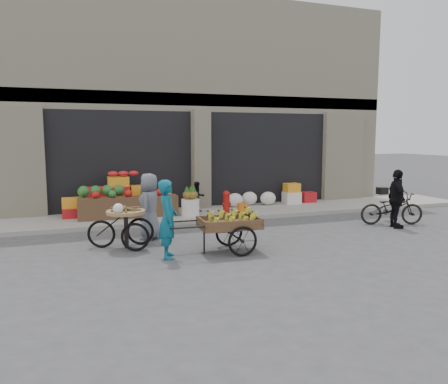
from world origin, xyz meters
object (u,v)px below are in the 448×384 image
object	(u,v)px
cyclist	(397,199)
bicycle	(392,208)
pineapple_bin	(190,207)
seated_person	(198,197)
vendor_woman	(168,219)
fire_hydrant	(226,201)
tricycle_cart	(126,223)
vendor_grey	(150,206)
banana_cart	(227,222)
orange_bucket	(242,208)

from	to	relation	value
cyclist	bicycle	bearing A→B (deg)	-7.57
pineapple_bin	bicycle	xyz separation A→B (m)	(5.07, -2.52, 0.08)
seated_person	vendor_woman	world-z (taller)	vendor_woman
fire_hydrant	vendor_woman	bearing A→B (deg)	-125.28
tricycle_cart	vendor_grey	bearing A→B (deg)	66.34
pineapple_bin	tricycle_cart	distance (m)	3.41
pineapple_bin	tricycle_cart	size ratio (longest dim) A/B	0.36
fire_hydrant	cyclist	distance (m)	4.75
pineapple_bin	banana_cart	size ratio (longest dim) A/B	0.24
vendor_grey	bicycle	world-z (taller)	vendor_grey
fire_hydrant	tricycle_cart	bearing A→B (deg)	-142.01
pineapple_bin	tricycle_cart	bearing A→B (deg)	-129.88
orange_bucket	vendor_woman	bearing A→B (deg)	-130.56
banana_cart	vendor_woman	world-z (taller)	vendor_woman
banana_cart	vendor_grey	world-z (taller)	vendor_grey
seated_person	vendor_woman	distance (m)	4.71
banana_cart	cyclist	distance (m)	5.14
vendor_woman	cyclist	size ratio (longest dim) A/B	1.01
banana_cart	cyclist	bearing A→B (deg)	10.91
orange_bucket	vendor_woman	size ratio (longest dim) A/B	0.20
orange_bucket	vendor_grey	bearing A→B (deg)	-149.74
seated_person	orange_bucket	bearing A→B (deg)	-40.26
vendor_grey	bicycle	bearing A→B (deg)	112.17
fire_hydrant	orange_bucket	size ratio (longest dim) A/B	2.22
tricycle_cart	banana_cart	bearing A→B (deg)	-8.28
seated_person	banana_cart	distance (m)	4.31
tricycle_cart	fire_hydrant	bearing A→B (deg)	57.79
cyclist	seated_person	bearing A→B (deg)	70.79
pineapple_bin	banana_cart	distance (m)	3.69
tricycle_cart	cyclist	bearing A→B (deg)	17.33
vendor_grey	orange_bucket	bearing A→B (deg)	147.55
tricycle_cart	bicycle	bearing A→B (deg)	20.56
pineapple_bin	tricycle_cart	xyz separation A→B (m)	(-2.18, -2.62, 0.20)
fire_hydrant	orange_bucket	xyz separation A→B (m)	(0.50, -0.05, -0.23)
pineapple_bin	seated_person	world-z (taller)	seated_person
fire_hydrant	tricycle_cart	size ratio (longest dim) A/B	0.49
banana_cart	orange_bucket	bearing A→B (deg)	65.64
vendor_woman	pineapple_bin	bearing A→B (deg)	-8.93
seated_person	vendor_woman	size ratio (longest dim) A/B	0.59
fire_hydrant	bicycle	distance (m)	4.68
tricycle_cart	vendor_grey	xyz separation A→B (m)	(0.65, 0.69, 0.22)
pineapple_bin	vendor_woman	distance (m)	4.02
vendor_grey	bicycle	xyz separation A→B (m)	(6.60, -0.59, -0.34)
tricycle_cart	cyclist	size ratio (longest dim) A/B	0.93
banana_cart	bicycle	size ratio (longest dim) A/B	1.26
orange_bucket	cyclist	size ratio (longest dim) A/B	0.20
pineapple_bin	vendor_woman	size ratio (longest dim) A/B	0.33
banana_cart	bicycle	xyz separation A→B (m)	(5.28, 1.15, -0.20)
pineapple_bin	cyclist	bearing A→B (deg)	-30.94
vendor_woman	tricycle_cart	xyz separation A→B (m)	(-0.70, 1.09, -0.23)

